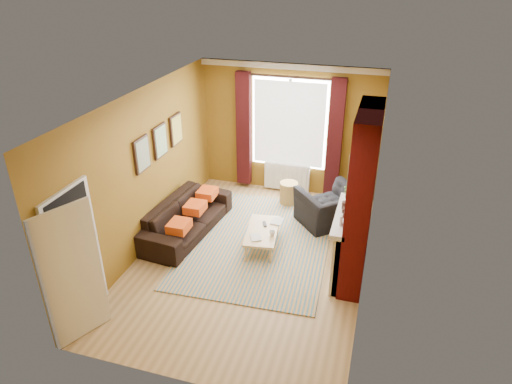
% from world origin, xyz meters
% --- Properties ---
extents(ground, '(5.50, 5.50, 0.00)m').
position_xyz_m(ground, '(0.00, 0.00, 0.00)').
color(ground, olive).
rests_on(ground, ground).
extents(room_walls, '(3.82, 5.54, 2.83)m').
position_xyz_m(room_walls, '(0.63, 0.28, 1.38)').
color(room_walls, brown).
rests_on(room_walls, ground).
extents(striped_rug, '(2.67, 3.60, 0.02)m').
position_xyz_m(striped_rug, '(-0.02, 0.48, 0.01)').
color(striped_rug, '#326989').
rests_on(striped_rug, ground).
extents(sofa, '(1.08, 2.29, 0.65)m').
position_xyz_m(sofa, '(-1.42, 0.44, 0.32)').
color(sofa, black).
rests_on(sofa, ground).
extents(armchair, '(1.48, 1.47, 0.73)m').
position_xyz_m(armchair, '(1.12, 1.51, 0.36)').
color(armchair, black).
rests_on(armchair, ground).
extents(coffee_table, '(0.67, 1.13, 0.36)m').
position_xyz_m(coffee_table, '(0.09, 0.35, 0.32)').
color(coffee_table, tan).
rests_on(coffee_table, ground).
extents(wicker_stool, '(0.39, 0.39, 0.48)m').
position_xyz_m(wicker_stool, '(0.17, 2.11, 0.24)').
color(wicker_stool, '#A58447').
rests_on(wicker_stool, ground).
extents(floor_lamp, '(0.33, 0.33, 1.75)m').
position_xyz_m(floor_lamp, '(1.55, 2.17, 1.38)').
color(floor_lamp, black).
rests_on(floor_lamp, ground).
extents(book_a, '(0.26, 0.29, 0.02)m').
position_xyz_m(book_a, '(-0.03, 0.03, 0.37)').
color(book_a, '#999999').
rests_on(book_a, coffee_table).
extents(book_b, '(0.22, 0.29, 0.02)m').
position_xyz_m(book_b, '(0.17, 0.71, 0.37)').
color(book_b, '#999999').
rests_on(book_b, coffee_table).
extents(mug, '(0.11, 0.11, 0.09)m').
position_xyz_m(mug, '(0.30, 0.23, 0.40)').
color(mug, '#999999').
rests_on(mug, coffee_table).
extents(tv_remote, '(0.12, 0.18, 0.02)m').
position_xyz_m(tv_remote, '(0.08, 0.55, 0.37)').
color(tv_remote, '#252528').
rests_on(tv_remote, coffee_table).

